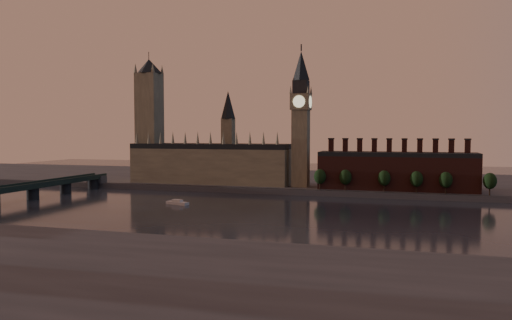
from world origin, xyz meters
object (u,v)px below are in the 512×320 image
(westminster_bridge, at_px, (11,192))
(river_boat, at_px, (177,203))
(big_ben, at_px, (301,117))
(victoria_tower, at_px, (149,116))

(westminster_bridge, xyz_separation_m, river_boat, (104.05, 25.87, -6.25))
(big_ben, height_order, westminster_bridge, big_ben)
(victoria_tower, xyz_separation_m, big_ben, (130.00, -5.00, -2.26))
(victoria_tower, bearing_deg, big_ben, -2.20)
(victoria_tower, distance_m, river_boat, 128.65)
(westminster_bridge, relative_size, river_boat, 12.38)
(westminster_bridge, height_order, river_boat, westminster_bridge)
(victoria_tower, distance_m, big_ben, 130.12)
(westminster_bridge, bearing_deg, river_boat, 13.96)
(big_ben, relative_size, westminster_bridge, 0.54)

